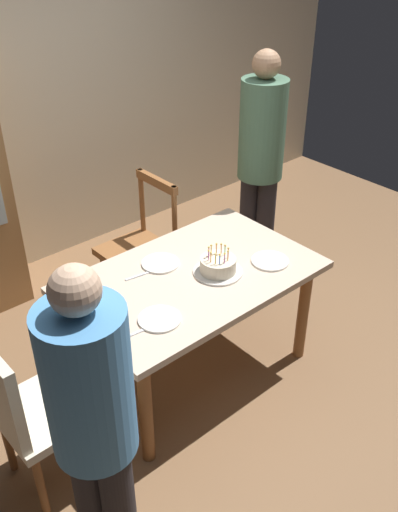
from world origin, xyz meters
TOP-DOWN VIEW (x-y plane):
  - ground at (0.00, 0.00)m, footprint 6.40×6.40m
  - back_wall at (0.00, 1.85)m, footprint 6.40×0.10m
  - dining_table at (0.00, 0.00)m, footprint 1.41×0.89m
  - birthday_cake at (0.12, -0.08)m, footprint 0.28×0.28m
  - plate_near_celebrant at (-0.39, -0.20)m, footprint 0.22×0.22m
  - plate_far_side at (-0.07, 0.20)m, footprint 0.22×0.22m
  - plate_near_guest at (0.42, -0.20)m, footprint 0.22×0.22m
  - fork_near_celebrant at (-0.55, -0.21)m, footprint 0.18×0.04m
  - fork_far_side at (-0.23, 0.18)m, footprint 0.18×0.04m
  - chair_spindle_back at (0.18, 0.76)m, footprint 0.45×0.45m
  - chair_upholstered at (-1.10, -0.11)m, footprint 0.45×0.44m
  - person_celebrant at (-1.05, -0.67)m, footprint 0.32×0.32m
  - person_guest at (1.08, 0.52)m, footprint 0.32×0.32m

SIDE VIEW (x-z plane):
  - ground at x=0.00m, z-range 0.00..0.00m
  - chair_spindle_back at x=0.18m, z-range -0.02..0.93m
  - chair_upholstered at x=-1.10m, z-range 0.06..1.01m
  - dining_table at x=0.00m, z-range 0.27..0.99m
  - fork_near_celebrant at x=-0.55m, z-range 0.73..0.73m
  - fork_far_side at x=-0.23m, z-range 0.73..0.73m
  - plate_near_celebrant at x=-0.39m, z-range 0.73..0.74m
  - plate_far_side at x=-0.07m, z-range 0.73..0.74m
  - plate_near_guest at x=0.42m, z-range 0.73..0.74m
  - birthday_cake at x=0.12m, z-range 0.69..0.85m
  - person_celebrant at x=-1.05m, z-range 0.11..1.68m
  - person_guest at x=1.08m, z-range 0.12..1.83m
  - back_wall at x=0.00m, z-range 0.00..2.60m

